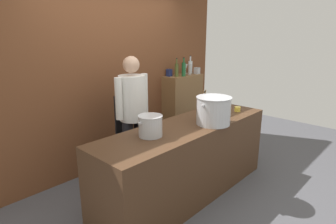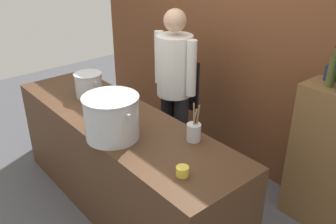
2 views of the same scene
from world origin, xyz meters
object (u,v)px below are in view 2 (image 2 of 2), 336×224
chef (175,82)px  stockpot_small (89,85)px  stockpot_large (112,117)px  spice_tin_navy (331,73)px  butter_jar (182,171)px  wine_bottle_olive (332,72)px  utensil_crock (194,131)px

chef → stockpot_small: (-0.37, -0.73, 0.05)m
stockpot_large → stockpot_small: (-0.78, 0.24, -0.05)m
spice_tin_navy → butter_jar: bearing=-96.0°
stockpot_large → stockpot_small: 0.82m
stockpot_large → wine_bottle_olive: wine_bottle_olive is taller
utensil_crock → wine_bottle_olive: 1.11m
stockpot_large → spice_tin_navy: bearing=60.5°
butter_jar → spice_tin_navy: size_ratio=0.68×
chef → utensil_crock: bearing=144.4°
chef → stockpot_large: 1.06m
utensil_crock → spice_tin_navy: spice_tin_navy is taller
utensil_crock → spice_tin_navy: bearing=68.4°
chef → stockpot_small: 0.81m
chef → wine_bottle_olive: bearing=-165.7°
stockpot_small → spice_tin_navy: size_ratio=2.64×
stockpot_small → utensil_crock: utensil_crock is taller
stockpot_large → butter_jar: (0.69, 0.07, -0.13)m
stockpot_large → stockpot_small: stockpot_large is taller
spice_tin_navy → utensil_crock: bearing=-111.6°
butter_jar → wine_bottle_olive: size_ratio=0.26×
chef → utensil_crock: size_ratio=5.77×
spice_tin_navy → wine_bottle_olive: bearing=-65.2°
butter_jar → spice_tin_navy: bearing=84.0°
stockpot_large → utensil_crock: bearing=45.3°
stockpot_large → utensil_crock: 0.60m
utensil_crock → spice_tin_navy: size_ratio=2.40×
stockpot_large → butter_jar: stockpot_large is taller
stockpot_small → utensil_crock: bearing=8.6°
chef → utensil_crock: (0.83, -0.55, 0.01)m
chef → utensil_crock: chef is taller
utensil_crock → spice_tin_navy: (0.42, 1.06, 0.31)m
chef → spice_tin_navy: (1.25, 0.51, 0.32)m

